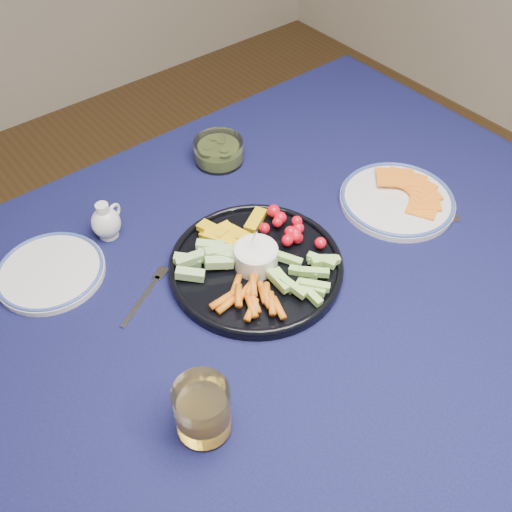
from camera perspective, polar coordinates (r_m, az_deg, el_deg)
dining_table at (r=1.10m, az=-2.46°, el=-7.99°), size 1.67×1.07×0.75m
crudite_platter at (r=1.08m, az=-0.12°, el=-0.79°), size 0.33×0.33×0.11m
creamer_pitcher at (r=1.17m, az=-14.75°, el=3.32°), size 0.07×0.06×0.08m
pickle_bowl at (r=1.33m, az=-3.75°, el=10.33°), size 0.11×0.11×0.05m
cheese_plate at (r=1.26m, az=13.95°, el=5.61°), size 0.24×0.24×0.03m
juice_tumbler at (r=0.88m, az=-5.32°, el=-15.27°), size 0.09×0.09×0.10m
fork_left at (r=1.07m, az=-10.73°, el=-3.47°), size 0.14×0.09×0.00m
fork_right at (r=1.24m, az=16.54°, el=3.46°), size 0.15×0.11×0.00m
side_plate_extra at (r=1.15m, az=-19.87°, el=-1.45°), size 0.20×0.20×0.02m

